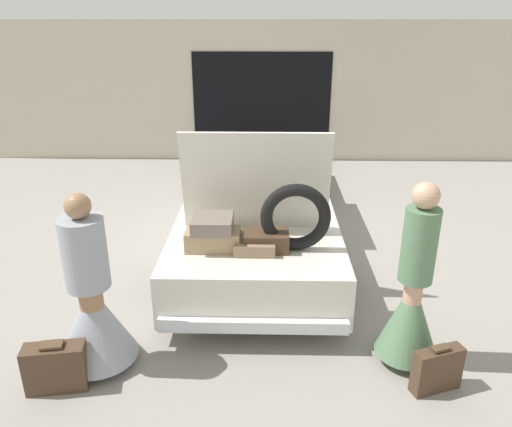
# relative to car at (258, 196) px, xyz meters

# --- Properties ---
(ground_plane) EXTENTS (40.00, 40.00, 0.00)m
(ground_plane) POSITION_rel_car_xyz_m (-0.00, 0.01, -0.54)
(ground_plane) COLOR gray
(garage_wall_back) EXTENTS (12.00, 0.14, 2.80)m
(garage_wall_back) POSITION_rel_car_xyz_m (-0.00, 3.84, 0.85)
(garage_wall_back) COLOR beige
(garage_wall_back) RESTS_ON ground_plane
(car) EXTENTS (1.88, 5.43, 1.83)m
(car) POSITION_rel_car_xyz_m (0.00, 0.00, 0.00)
(car) COLOR silver
(car) RESTS_ON ground_plane
(person_left) EXTENTS (0.70, 0.70, 1.62)m
(person_left) POSITION_rel_car_xyz_m (-1.38, -2.89, 0.03)
(person_left) COLOR #997051
(person_left) RESTS_ON ground_plane
(person_right) EXTENTS (0.55, 0.55, 1.70)m
(person_right) POSITION_rel_car_xyz_m (1.38, -2.78, 0.07)
(person_right) COLOR tan
(person_right) RESTS_ON ground_plane
(suitcase_beside_left_person) EXTENTS (0.52, 0.27, 0.45)m
(suitcase_beside_left_person) POSITION_rel_car_xyz_m (-1.62, -3.23, -0.33)
(suitcase_beside_left_person) COLOR #473323
(suitcase_beside_left_person) RESTS_ON ground_plane
(suitcase_beside_right_person) EXTENTS (0.45, 0.26, 0.43)m
(suitcase_beside_right_person) POSITION_rel_car_xyz_m (1.54, -3.17, -0.34)
(suitcase_beside_right_person) COLOR #473323
(suitcase_beside_right_person) RESTS_ON ground_plane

